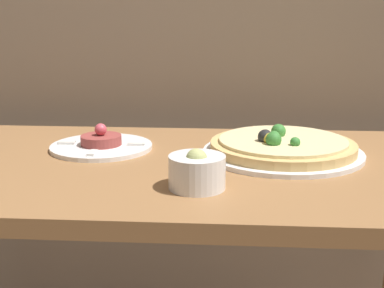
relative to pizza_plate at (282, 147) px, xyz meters
The scene contains 4 objects.
dining_table 0.28m from the pizza_plate, 163.15° to the right, with size 1.28×0.66×0.75m.
pizza_plate is the anchor object (origin of this frame).
tartare_plate 0.42m from the pizza_plate, behind, with size 0.24×0.24×0.06m.
small_bowl 0.30m from the pizza_plate, 126.43° to the right, with size 0.10×0.10×0.08m.
Camera 1 is at (0.12, -0.76, 1.07)m, focal length 50.00 mm.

